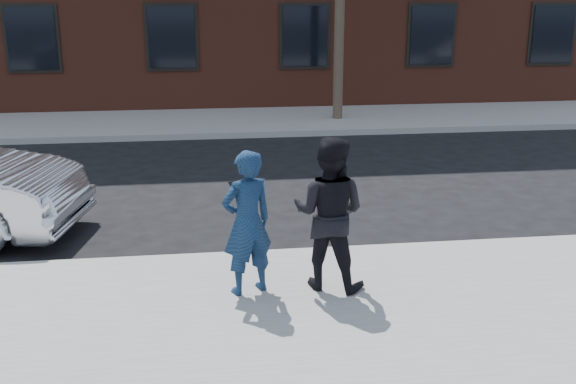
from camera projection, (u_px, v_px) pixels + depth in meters
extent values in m
plane|color=black|center=(132.00, 324.00, 7.26)|extent=(100.00, 100.00, 0.00)
cube|color=gray|center=(130.00, 329.00, 7.00)|extent=(50.00, 3.50, 0.15)
cube|color=#999691|center=(142.00, 263.00, 8.71)|extent=(50.00, 0.10, 0.15)
cube|color=gray|center=(170.00, 123.00, 17.93)|extent=(50.00, 3.50, 0.15)
cube|color=#999691|center=(167.00, 137.00, 16.22)|extent=(50.00, 0.10, 0.15)
cube|color=black|center=(305.00, 36.00, 19.41)|extent=(1.30, 0.06, 1.70)
cube|color=black|center=(553.00, 34.00, 20.37)|extent=(1.30, 0.06, 1.70)
cylinder|color=#3D2C24|center=(339.00, 39.00, 17.63)|extent=(0.26, 0.26, 4.20)
imported|color=navy|center=(247.00, 223.00, 7.47)|extent=(0.71, 0.60, 1.66)
cube|color=black|center=(233.00, 186.00, 7.52)|extent=(0.11, 0.14, 0.08)
imported|color=black|center=(329.00, 213.00, 7.61)|extent=(1.07, 0.98, 1.77)
cube|color=black|center=(321.00, 193.00, 7.77)|extent=(0.10, 0.15, 0.06)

